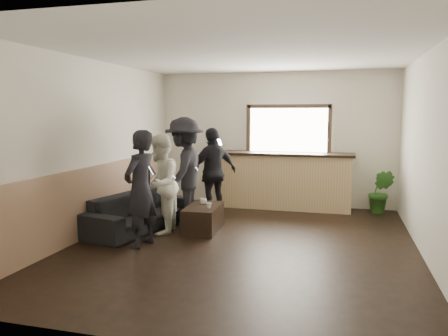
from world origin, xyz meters
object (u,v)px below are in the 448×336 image
(sofa, at_px, (139,212))
(potted_plant, at_px, (381,192))
(cup_b, at_px, (209,206))
(person_b, at_px, (160,184))
(coffee_table, at_px, (203,218))
(person_d, at_px, (213,172))
(person_a, at_px, (140,189))
(bar_counter, at_px, (286,177))
(person_c, at_px, (184,171))
(cup_a, at_px, (203,201))

(sofa, relative_size, potted_plant, 2.39)
(cup_b, relative_size, person_b, 0.06)
(coffee_table, distance_m, person_d, 1.20)
(person_a, bearing_deg, person_d, 177.62)
(coffee_table, distance_m, person_a, 1.38)
(potted_plant, bearing_deg, bar_counter, 178.58)
(cup_b, height_order, person_a, person_a)
(cup_b, height_order, potted_plant, potted_plant)
(person_a, bearing_deg, coffee_table, 160.55)
(cup_b, distance_m, potted_plant, 3.58)
(sofa, distance_m, potted_plant, 4.63)
(cup_b, relative_size, person_a, 0.05)
(person_c, bearing_deg, bar_counter, 136.79)
(cup_b, distance_m, person_a, 1.25)
(person_a, bearing_deg, cup_a, 166.42)
(cup_a, xyz_separation_m, person_d, (-0.07, 0.84, 0.38))
(sofa, bearing_deg, person_c, -34.31)
(coffee_table, relative_size, person_d, 0.55)
(person_b, xyz_separation_m, person_d, (0.50, 1.34, 0.03))
(cup_b, bearing_deg, sofa, -176.71)
(cup_a, height_order, person_b, person_b)
(coffee_table, bearing_deg, person_b, -152.56)
(bar_counter, relative_size, cup_b, 28.88)
(sofa, distance_m, cup_a, 1.10)
(person_a, relative_size, person_c, 0.91)
(coffee_table, relative_size, person_a, 0.54)
(cup_a, distance_m, potted_plant, 3.57)
(potted_plant, bearing_deg, coffee_table, -144.77)
(person_c, distance_m, person_d, 0.73)
(cup_a, bearing_deg, person_b, -138.80)
(person_a, xyz_separation_m, person_c, (0.16, 1.42, 0.09))
(cup_b, height_order, person_d, person_d)
(sofa, distance_m, coffee_table, 1.10)
(sofa, height_order, coffee_table, sofa)
(bar_counter, xyz_separation_m, coffee_table, (-1.10, -2.13, -0.43))
(person_d, bearing_deg, coffee_table, 48.07)
(sofa, height_order, cup_a, sofa)
(cup_a, bearing_deg, coffee_table, -71.63)
(bar_counter, xyz_separation_m, potted_plant, (1.85, -0.05, -0.21))
(cup_a, relative_size, person_a, 0.07)
(person_b, height_order, person_d, person_d)
(potted_plant, height_order, person_d, person_d)
(person_b, bearing_deg, bar_counter, 134.36)
(potted_plant, bearing_deg, sofa, -150.40)
(sofa, bearing_deg, cup_b, -74.10)
(sofa, height_order, person_a, person_a)
(sofa, height_order, person_b, person_b)
(sofa, bearing_deg, person_d, -25.41)
(bar_counter, bearing_deg, person_a, -118.42)
(bar_counter, height_order, person_c, bar_counter)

